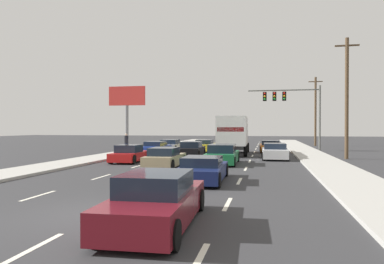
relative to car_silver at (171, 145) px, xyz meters
The scene contains 21 objects.
ground_plane 5.80m from the car_silver, 22.21° to the right, with size 140.00×140.00×0.00m, color #333335.
sidewalk_right 15.50m from the car_silver, 27.63° to the right, with size 2.85×80.00×0.14m, color #B2AFA8.
sidewalk_left 7.81m from the car_silver, 112.86° to the right, with size 2.85×80.00×0.14m, color #B2AFA8.
lane_markings 7.42m from the car_silver, 43.71° to the right, with size 6.94×62.00×0.01m.
car_silver is the anchor object (origin of this frame).
car_blue 6.00m from the car_silver, 87.43° to the right, with size 1.83×4.54×1.22m.
car_red 12.63m from the car_silver, 87.99° to the right, with size 1.92×4.18×1.23m.
car_yellow 3.86m from the car_silver, ahead, with size 1.85×4.57×1.22m.
car_black 8.26m from the car_silver, 62.41° to the right, with size 1.96×4.48×1.29m.
car_tan 15.88m from the car_silver, 75.98° to the right, with size 1.88×4.25×1.23m.
box_truck 8.27m from the car_silver, 30.41° to the right, with size 2.71×8.13×3.40m.
car_green 14.45m from the car_silver, 60.76° to the right, with size 2.03×4.70×1.33m.
car_navy 21.65m from the car_silver, 70.84° to the right, with size 2.09×4.72×1.13m.
car_maroon 28.92m from the car_silver, 75.42° to the right, with size 2.01×4.68×1.34m.
car_orange 10.30m from the car_silver, ahead, with size 2.11×4.28×1.19m.
car_white 13.25m from the car_silver, 37.18° to the right, with size 2.04×4.55×1.24m.
traffic_signal_mast 13.23m from the car_silver, 13.67° to the left, with size 7.52×0.69×6.87m.
utility_pole_mid 17.95m from the car_silver, 22.98° to the right, with size 1.80×0.28×9.41m.
utility_pole_far 21.62m from the car_silver, 39.80° to the left, with size 1.80×0.28×9.17m.
roadside_billboard 7.88m from the car_silver, 157.42° to the left, with size 4.39×0.36×7.21m.
pedestrian_near_corner 5.69m from the car_silver, 121.87° to the right, with size 0.38×0.38×1.75m.
Camera 1 is at (4.63, -9.34, 2.45)m, focal length 33.53 mm.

